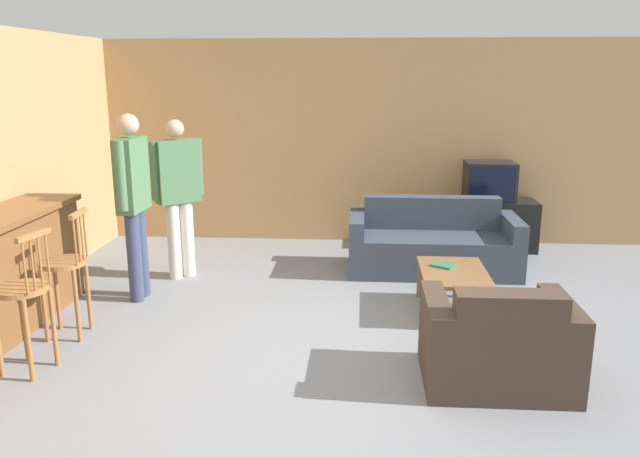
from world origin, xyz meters
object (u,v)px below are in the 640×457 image
tv_unit (487,225)px  person_by_counter (133,196)px  tv (489,181)px  book_on_table (443,265)px  coffee_table (454,277)px  couch_far (433,245)px  person_by_window (178,190)px  armchair_near (498,345)px  bar_chair_near (24,299)px  bar_chair_mid (66,272)px

tv_unit → person_by_counter: size_ratio=0.66×
tv_unit → person_by_counter: person_by_counter is taller
tv → book_on_table: tv is taller
person_by_counter → coffee_table: bearing=-3.5°
couch_far → person_by_counter: 3.27m
person_by_counter → person_by_window: bearing=71.1°
book_on_table → person_by_window: 2.88m
armchair_near → book_on_table: size_ratio=3.94×
couch_far → armchair_near: couch_far is taller
tv → person_by_window: person_by_window is taller
bar_chair_near → person_by_window: bearing=77.5°
armchair_near → tv: (0.60, 3.61, 0.57)m
bar_chair_mid → armchair_near: bar_chair_mid is taller
armchair_near → person_by_window: size_ratio=0.61×
bar_chair_near → tv_unit: 5.45m
couch_far → armchair_near: 2.66m
bar_chair_mid → coffee_table: size_ratio=1.18×
armchair_near → tv_unit: 3.66m
person_by_counter → tv_unit: bearing=28.7°
bar_chair_mid → tv_unit: bar_chair_mid is taller
book_on_table → armchair_near: bearing=-82.2°
book_on_table → person_by_counter: size_ratio=0.15×
couch_far → coffee_table: 1.29m
couch_far → person_by_counter: (-2.99, -1.10, 0.73)m
tv → couch_far: bearing=-129.3°
bar_chair_mid → couch_far: (3.26, 2.03, -0.27)m
person_by_counter → bar_chair_near: bearing=-99.7°
tv_unit → bar_chair_near: bearing=-137.9°
bar_chair_near → armchair_near: (3.44, 0.04, -0.27)m
tv_unit → tv: (0.00, -0.00, 0.55)m
armchair_near → coffee_table: size_ratio=1.14×
book_on_table → person_by_window: (-2.73, 0.73, 0.55)m
couch_far → book_on_table: couch_far is taller
armchair_near → person_by_counter: bearing=153.9°
person_by_window → couch_far: bearing=8.7°
tv_unit → person_by_window: 3.85m
armchair_near → person_by_counter: 3.60m
tv_unit → person_by_window: person_by_window is taller
person_by_counter → couch_far: bearing=20.3°
bar_chair_near → couch_far: bearing=39.6°
tv_unit → tv: 0.55m
tv → bar_chair_mid: bearing=-143.5°
tv → person_by_counter: 4.29m
bar_chair_mid → person_by_window: person_by_window is taller
tv → person_by_counter: bearing=-151.4°
couch_far → book_on_table: size_ratio=7.09×
bar_chair_near → tv_unit: size_ratio=0.90×
bar_chair_mid → book_on_table: 3.35m
bar_chair_mid → tv: (4.04, 2.99, 0.30)m
couch_far → tv_unit: (0.78, 0.95, 0.02)m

